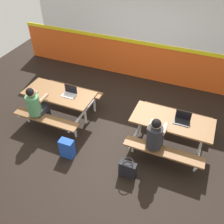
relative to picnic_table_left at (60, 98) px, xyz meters
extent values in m
cube|color=black|center=(1.35, 0.06, -0.58)|extent=(10.00, 10.00, 0.02)
cube|color=#E55119|center=(1.35, 2.57, -0.02)|extent=(8.00, 0.12, 1.10)
cube|color=yellow|center=(1.35, 2.50, 0.58)|extent=(8.00, 0.03, 0.10)
cube|color=silver|center=(1.35, 2.57, 1.33)|extent=(6.72, 0.12, 1.40)
cube|color=brown|center=(0.00, 0.00, 0.15)|extent=(1.71, 0.77, 0.04)
cube|color=brown|center=(-0.01, -0.63, -0.14)|extent=(1.62, 0.30, 0.04)
cube|color=brown|center=(0.01, 0.63, -0.14)|extent=(1.62, 0.30, 0.04)
cube|color=white|center=(-0.67, 0.01, -0.22)|extent=(0.04, 0.04, 0.70)
cube|color=white|center=(-0.67, 0.01, -0.18)|extent=(0.06, 1.55, 0.04)
cube|color=white|center=(-0.68, -0.50, -0.37)|extent=(0.04, 0.04, 0.41)
cube|color=white|center=(-0.66, 0.52, -0.37)|extent=(0.04, 0.04, 0.41)
cube|color=white|center=(0.67, -0.01, -0.22)|extent=(0.04, 0.04, 0.70)
cube|color=white|center=(0.67, -0.01, -0.18)|extent=(0.06, 1.55, 0.04)
cube|color=white|center=(0.66, -0.52, -0.37)|extent=(0.04, 0.04, 0.41)
cube|color=white|center=(0.68, 0.50, -0.37)|extent=(0.04, 0.04, 0.41)
cube|color=brown|center=(2.71, 0.05, 0.15)|extent=(1.71, 0.77, 0.04)
cube|color=brown|center=(2.70, -0.59, -0.14)|extent=(1.62, 0.30, 0.04)
cube|color=brown|center=(2.72, 0.68, -0.14)|extent=(1.62, 0.30, 0.04)
cube|color=white|center=(2.04, 0.06, -0.22)|extent=(0.04, 0.04, 0.70)
cube|color=white|center=(2.04, 0.06, -0.18)|extent=(0.06, 1.55, 0.04)
cube|color=white|center=(2.03, -0.45, -0.37)|extent=(0.04, 0.04, 0.41)
cube|color=white|center=(2.05, 0.56, -0.37)|extent=(0.04, 0.04, 0.41)
cube|color=white|center=(3.38, 0.04, -0.22)|extent=(0.04, 0.04, 0.70)
cube|color=white|center=(3.38, 0.04, -0.18)|extent=(0.06, 1.55, 0.04)
cube|color=white|center=(3.37, -0.47, -0.37)|extent=(0.04, 0.04, 0.41)
cube|color=white|center=(3.39, 0.54, -0.37)|extent=(0.04, 0.04, 0.41)
cylinder|color=#2D2D38|center=(-0.35, -0.31, -0.35)|extent=(0.11, 0.11, 0.45)
cylinder|color=#2D2D38|center=(-0.17, -0.31, -0.35)|extent=(0.11, 0.11, 0.45)
cube|color=#2D2D38|center=(-0.26, -0.46, -0.06)|extent=(0.31, 0.38, 0.12)
cylinder|color=#4C8C59|center=(-0.27, -0.63, 0.18)|extent=(0.30, 0.30, 0.48)
cylinder|color=#A57A5B|center=(-0.40, -0.43, 0.27)|extent=(0.08, 0.30, 0.08)
cylinder|color=#A57A5B|center=(-0.12, -0.43, 0.27)|extent=(0.08, 0.30, 0.08)
sphere|color=#A57A5B|center=(-0.27, -0.61, 0.51)|extent=(0.20, 0.20, 0.20)
sphere|color=black|center=(-0.27, -0.64, 0.54)|extent=(0.18, 0.18, 0.18)
cylinder|color=#2D2D38|center=(2.40, -0.26, -0.35)|extent=(0.11, 0.11, 0.45)
cylinder|color=#2D2D38|center=(2.58, -0.26, -0.35)|extent=(0.11, 0.11, 0.45)
cube|color=#2D2D38|center=(2.48, -0.41, -0.06)|extent=(0.31, 0.38, 0.12)
cylinder|color=#26262B|center=(2.48, -0.59, 0.18)|extent=(0.30, 0.30, 0.48)
cylinder|color=beige|center=(2.34, -0.38, 0.27)|extent=(0.08, 0.30, 0.08)
cylinder|color=beige|center=(2.62, -0.39, 0.27)|extent=(0.08, 0.30, 0.08)
sphere|color=beige|center=(2.48, -0.57, 0.51)|extent=(0.20, 0.20, 0.20)
sphere|color=black|center=(2.48, -0.60, 0.54)|extent=(0.18, 0.18, 0.18)
cube|color=silver|center=(0.28, 0.00, 0.17)|extent=(0.32, 0.22, 0.01)
cube|color=black|center=(0.28, 0.10, 0.29)|extent=(0.32, 0.01, 0.21)
cube|color=black|center=(2.89, 0.04, 0.17)|extent=(0.32, 0.22, 0.01)
cube|color=black|center=(2.89, 0.15, 0.29)|extent=(0.32, 0.01, 0.21)
cube|color=#1E47B2|center=(0.77, -1.08, -0.35)|extent=(0.30, 0.18, 0.44)
cube|color=#1E47B2|center=(0.77, -0.97, -0.42)|extent=(0.21, 0.04, 0.19)
cube|color=black|center=(2.14, -1.09, -0.39)|extent=(0.34, 0.14, 0.36)
torus|color=black|center=(2.14, -1.09, -0.15)|extent=(0.21, 0.21, 0.02)
camera|label=1|loc=(2.99, -4.03, 3.67)|focal=40.28mm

